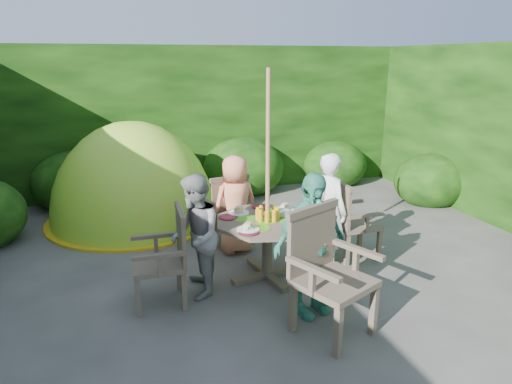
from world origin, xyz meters
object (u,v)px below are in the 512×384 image
object	(u,v)px
garden_chair_front	(326,270)
child_left	(195,236)
garden_chair_left	(167,256)
child_front	(310,245)
dome_tent	(137,219)
parasol_pole	(268,179)
garden_chair_right	(349,219)
child_back	(236,204)
child_right	(330,210)
patio_table	(268,229)
garden_chair_back	(226,208)

from	to	relation	value
garden_chair_front	child_left	size ratio (longest dim) A/B	0.85
garden_chair_left	child_front	distance (m)	1.37
garden_chair_left	child_left	bearing A→B (deg)	104.44
dome_tent	parasol_pole	bearing A→B (deg)	-78.43
garden_chair_right	child_back	xyz separation A→B (m)	(-1.22, 0.59, 0.12)
parasol_pole	garden_chair_left	bearing A→B (deg)	-169.34
garden_chair_left	child_back	size ratio (longest dim) A/B	0.75
parasol_pole	child_back	bearing A→B (deg)	99.83
child_left	child_back	xyz separation A→B (m)	(0.65, 0.92, -0.02)
child_right	parasol_pole	bearing A→B (deg)	83.85
child_right	child_left	world-z (taller)	child_right
garden_chair_front	child_left	bearing A→B (deg)	110.65
patio_table	child_back	distance (m)	0.80
child_back	child_right	bearing A→B (deg)	132.87
garden_chair_front	child_right	bearing A→B (deg)	38.11
patio_table	garden_chair_front	size ratio (longest dim) A/B	1.25
garden_chair_right	dome_tent	xyz separation A→B (m)	(-2.33, 2.14, -0.48)
garden_chair_right	child_left	bearing A→B (deg)	98.99
garden_chair_left	child_right	xyz separation A→B (m)	(1.87, 0.34, 0.17)
garden_chair_back	garden_chair_front	xyz separation A→B (m)	(0.35, -2.16, 0.09)
child_back	child_front	size ratio (longest dim) A/B	0.89
garden_chair_back	garden_chair_front	distance (m)	2.19
garden_chair_right	garden_chair_left	bearing A→B (deg)	99.35
parasol_pole	child_right	size ratio (longest dim) A/B	1.70
parasol_pole	child_front	world-z (taller)	parasol_pole
garden_chair_right	garden_chair_front	xyz separation A→B (m)	(-0.92, -1.28, 0.08)
child_left	child_right	bearing A→B (deg)	105.80
garden_chair_back	garden_chair_left	bearing A→B (deg)	45.55
garden_chair_left	patio_table	bearing A→B (deg)	102.30
patio_table	child_front	size ratio (longest dim) A/B	0.98
patio_table	child_right	size ratio (longest dim) A/B	1.01
patio_table	dome_tent	xyz separation A→B (m)	(-1.25, 2.34, -0.56)
parasol_pole	dome_tent	size ratio (longest dim) A/B	0.75
dome_tent	child_right	bearing A→B (deg)	-63.76
child_front	dome_tent	xyz separation A→B (m)	(-1.38, 3.13, -0.67)
parasol_pole	child_front	xyz separation A→B (m)	(0.14, -0.79, -0.43)
patio_table	child_left	bearing A→B (deg)	-170.10
garden_chair_front	garden_chair_back	bearing A→B (deg)	74.57
garden_chair_left	child_front	bearing A→B (deg)	65.99
garden_chair_back	child_right	distance (m)	1.37
garden_chair_right	child_left	distance (m)	1.91
child_left	garden_chair_back	bearing A→B (deg)	159.84
garden_chair_back	garden_chair_front	world-z (taller)	garden_chair_front
garden_chair_back	patio_table	bearing A→B (deg)	90.33
garden_chair_left	parasol_pole	bearing A→B (deg)	102.26
garden_chair_right	child_back	world-z (taller)	child_back
garden_chair_left	child_back	bearing A→B (deg)	137.96
parasol_pole	child_front	bearing A→B (deg)	-80.17
child_right	child_left	size ratio (longest dim) A/B	1.05
garden_chair_right	child_back	bearing A→B (deg)	63.02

